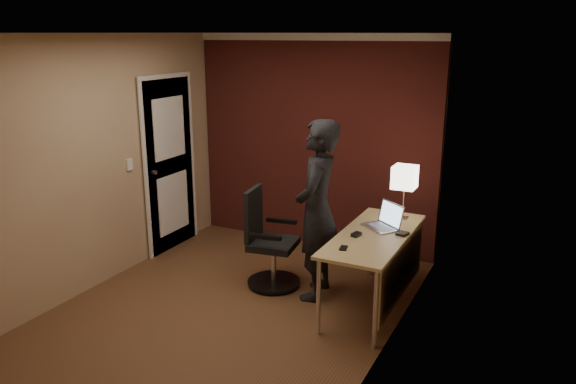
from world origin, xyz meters
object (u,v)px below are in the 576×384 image
Objects in this scene: desk_lamp at (405,178)px; wallet at (403,234)px; laptop at (386,221)px; phone at (343,248)px; desk at (381,248)px; office_chair at (268,245)px; person at (317,211)px; mouse at (356,234)px.

desk_lamp reaches higher than wallet.
phone is at bearing -103.10° from laptop.
desk is 2.80× the size of desk_lamp.
desk_lamp is 0.54× the size of office_chair.
person is (0.53, 0.01, 0.43)m from office_chair.
office_chair is at bearing -168.57° from laptop.
wallet is at bearing 29.63° from desk.
office_chair is 0.57× the size of person.
laptop reaches higher than phone.
wallet is at bearing 4.32° from office_chair.
office_chair is (-1.34, -0.10, -0.30)m from wallet.
mouse is 0.91× the size of wallet.
wallet is (0.20, -0.13, -0.05)m from laptop.
desk is 13.64× the size of wallet.
desk is 1.19m from office_chair.
mouse is at bearing -109.77° from desk_lamp.
desk is 1.51× the size of office_chair.
laptop is at bearing 99.03° from desk.
desk is at bearing 81.43° from person.
office_chair is 0.69m from person.
mouse is at bearing -147.66° from desk.
phone reaches higher than desk.
desk_lamp reaches higher than desk.
phone is at bearing 35.62° from person.
mouse is at bearing 80.77° from phone.
mouse reaches higher than phone.
desk is at bearing 57.07° from phone.
person is (-0.69, -0.54, -0.27)m from desk_lamp.
office_chair is at bearing 145.02° from phone.
phone is 1.12m from office_chair.
person reaches higher than phone.
laptop is 0.39m from mouse.
office_chair reaches higher than wallet.
desk_lamp is at bearing 85.64° from desk.
laptop is at bearing 76.61° from mouse.
desk is 0.86× the size of person.
mouse reaches higher than wallet.
wallet is at bearing -74.67° from desk_lamp.
desk_lamp is at bearing 120.02° from person.
office_chair is (-0.98, 0.12, -0.31)m from mouse.
laptop is 3.81× the size of wallet.
desk_lamp reaches higher than phone.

